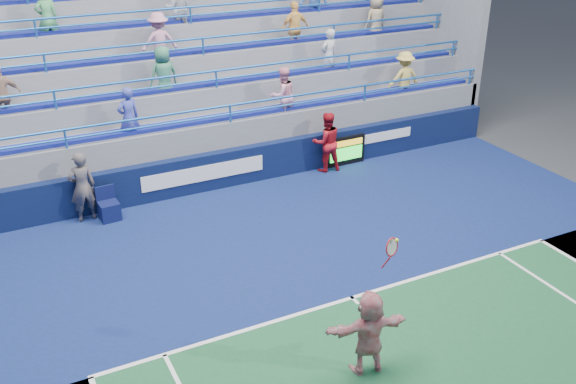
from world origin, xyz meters
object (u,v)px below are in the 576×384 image
judge_chair (109,210)px  tennis_player (369,332)px  ball_girl (326,142)px  line_judge (82,187)px  serve_speed_board (345,151)px

judge_chair → tennis_player: bearing=-70.2°
tennis_player → ball_girl: bearing=65.1°
judge_chair → line_judge: (-0.55, 0.24, 0.67)m
tennis_player → ball_girl: size_ratio=1.42×
tennis_player → line_judge: 8.84m
tennis_player → serve_speed_board: bearing=61.3°
judge_chair → line_judge: line_judge is taller
serve_speed_board → judge_chair: bearing=-177.0°
judge_chair → ball_girl: size_ratio=0.48×
ball_girl → line_judge: bearing=7.8°
serve_speed_board → judge_chair: (-7.41, -0.39, -0.18)m
serve_speed_board → ball_girl: (-0.75, -0.12, 0.46)m
serve_speed_board → line_judge: 7.98m
judge_chair → ball_girl: bearing=2.4°
line_judge → judge_chair: bearing=149.3°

